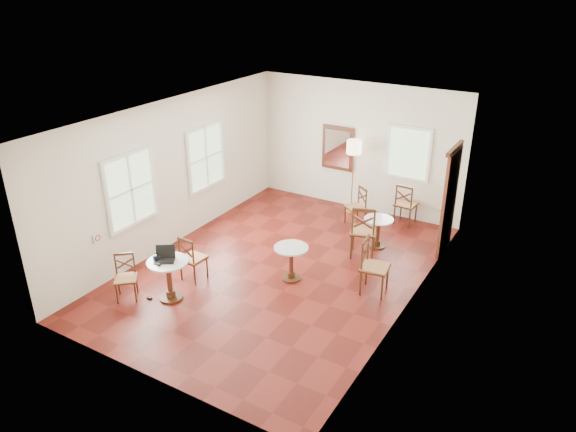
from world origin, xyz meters
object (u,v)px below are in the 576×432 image
at_px(chair_mid_b, 373,266).
at_px(water_glass, 160,258).
at_px(chair_near_b, 126,277).
at_px(power_adapter, 150,298).
at_px(laptop, 165,257).
at_px(chair_back_b, 356,207).
at_px(floor_lamp, 354,152).
at_px(cafe_table_back, 378,229).
at_px(cafe_table_near, 169,276).
at_px(chair_near_a, 192,258).
at_px(navy_mug, 155,258).
at_px(mouse, 159,265).
at_px(chair_mid_a, 363,231).
at_px(chair_back_a, 406,204).
at_px(cafe_table_mid, 291,259).

bearing_deg(chair_mid_b, water_glass, 116.24).
relative_size(chair_near_b, power_adapter, 9.14).
distance_m(chair_near_b, laptop, 0.82).
distance_m(chair_mid_b, chair_back_b, 2.81).
bearing_deg(floor_lamp, cafe_table_back, -48.02).
distance_m(cafe_table_near, chair_near_b, 0.76).
distance_m(chair_near_a, chair_mid_b, 3.27).
xyz_separation_m(navy_mug, power_adapter, (-0.11, -0.14, -0.77)).
distance_m(laptop, mouse, 0.21).
height_order(laptop, navy_mug, laptop).
height_order(chair_mid_b, chair_back_b, chair_mid_b).
height_order(chair_mid_a, chair_back_a, chair_mid_a).
distance_m(chair_near_a, laptop, 0.78).
relative_size(laptop, water_glass, 4.40).
relative_size(chair_mid_b, water_glass, 10.69).
bearing_deg(chair_near_b, chair_near_a, 20.09).
xyz_separation_m(mouse, power_adapter, (-0.29, -0.02, -0.74)).
bearing_deg(chair_mid_a, water_glass, 34.87).
relative_size(chair_mid_a, chair_mid_b, 1.07).
bearing_deg(floor_lamp, cafe_table_mid, -84.59).
xyz_separation_m(cafe_table_back, chair_near_b, (-3.02, -4.01, 0.01)).
height_order(chair_near_a, water_glass, chair_near_a).
distance_m(cafe_table_near, water_glass, 0.35).
bearing_deg(chair_mid_b, floor_lamp, 23.01).
height_order(cafe_table_mid, laptop, laptop).
distance_m(chair_mid_b, navy_mug, 3.76).
xyz_separation_m(chair_near_a, water_glass, (-0.03, -0.76, 0.35)).
relative_size(cafe_table_near, water_glass, 7.78).
bearing_deg(cafe_table_near, chair_back_a, 63.86).
xyz_separation_m(chair_near_a, chair_mid_b, (3.00, 1.28, 0.07)).
xyz_separation_m(chair_back_b, water_glass, (-1.63, -4.47, 0.36)).
distance_m(cafe_table_mid, chair_near_b, 2.92).
distance_m(cafe_table_mid, power_adapter, 2.59).
bearing_deg(chair_near_a, chair_back_a, -117.52).
relative_size(cafe_table_back, water_glass, 6.63).
distance_m(chair_back_a, navy_mug, 5.74).
height_order(cafe_table_mid, navy_mug, navy_mug).
relative_size(cafe_table_back, chair_near_a, 0.71).
height_order(floor_lamp, mouse, floor_lamp).
relative_size(floor_lamp, navy_mug, 15.95).
bearing_deg(chair_mid_a, chair_near_b, 31.53).
height_order(chair_near_a, chair_mid_b, chair_mid_b).
bearing_deg(chair_mid_a, chair_back_b, -79.77).
relative_size(cafe_table_near, cafe_table_mid, 1.12).
height_order(chair_near_b, chair_mid_b, chair_mid_b).
height_order(cafe_table_mid, chair_back_b, chair_back_b).
bearing_deg(floor_lamp, power_adapter, -105.78).
bearing_deg(mouse, cafe_table_near, 98.13).
relative_size(chair_near_b, mouse, 9.03).
bearing_deg(chair_mid_a, navy_mug, 33.95).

